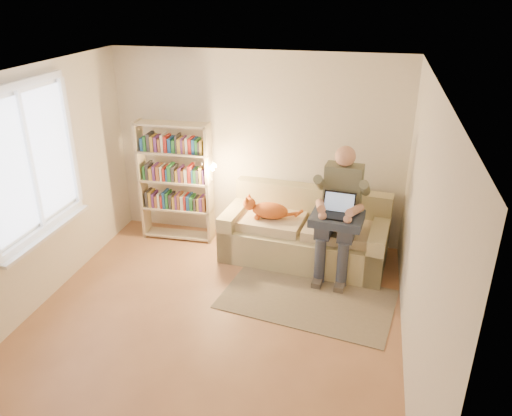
% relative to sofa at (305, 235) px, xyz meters
% --- Properties ---
extents(floor, '(4.50, 4.50, 0.00)m').
position_rel_sofa_xyz_m(floor, '(-0.77, -1.74, -0.32)').
color(floor, '#9B6846').
rests_on(floor, ground).
extents(ceiling, '(4.00, 4.50, 0.02)m').
position_rel_sofa_xyz_m(ceiling, '(-0.77, -1.74, 2.28)').
color(ceiling, white).
rests_on(ceiling, wall_back).
extents(wall_left, '(0.02, 4.50, 2.60)m').
position_rel_sofa_xyz_m(wall_left, '(-2.77, -1.74, 0.98)').
color(wall_left, silver).
rests_on(wall_left, floor).
extents(wall_right, '(0.02, 4.50, 2.60)m').
position_rel_sofa_xyz_m(wall_right, '(1.23, -1.74, 0.98)').
color(wall_right, silver).
rests_on(wall_right, floor).
extents(wall_back, '(4.00, 0.02, 2.60)m').
position_rel_sofa_xyz_m(wall_back, '(-0.77, 0.51, 0.98)').
color(wall_back, silver).
rests_on(wall_back, floor).
extents(wall_front, '(4.00, 0.02, 2.60)m').
position_rel_sofa_xyz_m(wall_front, '(-0.77, -3.99, 0.98)').
color(wall_front, silver).
rests_on(wall_front, floor).
extents(window, '(0.12, 1.52, 1.69)m').
position_rel_sofa_xyz_m(window, '(-2.72, -1.54, 1.05)').
color(window, white).
rests_on(window, wall_left).
extents(sofa, '(2.18, 1.14, 0.89)m').
position_rel_sofa_xyz_m(sofa, '(0.00, 0.00, 0.00)').
color(sofa, '#BFB587').
rests_on(sofa, floor).
extents(person, '(0.52, 0.77, 1.60)m').
position_rel_sofa_xyz_m(person, '(0.43, -0.20, 0.56)').
color(person, '#696F5A').
rests_on(person, sofa).
extents(cat, '(0.73, 0.29, 0.26)m').
position_rel_sofa_xyz_m(cat, '(-0.52, -0.09, 0.36)').
color(cat, orange).
rests_on(cat, sofa).
extents(blanket, '(0.66, 0.56, 0.10)m').
position_rel_sofa_xyz_m(blanket, '(0.48, -0.38, 0.46)').
color(blanket, '#2A354A').
rests_on(blanket, person).
extents(laptop, '(0.41, 0.36, 0.32)m').
position_rel_sofa_xyz_m(laptop, '(0.48, -0.36, 0.57)').
color(laptop, black).
rests_on(laptop, blanket).
extents(bookshelf, '(1.13, 0.31, 1.70)m').
position_rel_sofa_xyz_m(bookshelf, '(-1.84, 0.15, 0.61)').
color(bookshelf, '#C4B594').
rests_on(bookshelf, floor).
extents(rug, '(2.10, 1.44, 0.01)m').
position_rel_sofa_xyz_m(rug, '(0.18, -0.98, -0.32)').
color(rug, gray).
rests_on(rug, floor).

